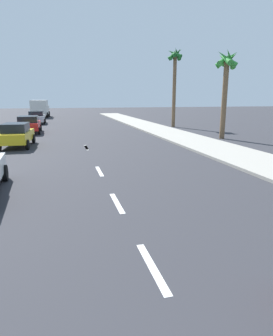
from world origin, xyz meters
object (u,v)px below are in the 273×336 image
object	(u,v)px
parked_car_red	(29,124)
palm_tree_distant	(175,68)
parked_car_silver	(37,117)
delivery_truck	(40,108)
palm_tree_far	(226,73)
parked_car_yellow	(17,134)

from	to	relation	value
parked_car_red	palm_tree_distant	bearing A→B (deg)	7.64
palm_tree_distant	parked_car_silver	bearing A→B (deg)	151.63
delivery_truck	palm_tree_far	world-z (taller)	palm_tree_far
parked_car_silver	delivery_truck	bearing A→B (deg)	90.58
parked_car_silver	palm_tree_far	world-z (taller)	palm_tree_far
parked_car_yellow	palm_tree_far	world-z (taller)	palm_tree_far
delivery_truck	palm_tree_distant	size ratio (longest dim) A/B	0.75
parked_car_yellow	parked_car_red	bearing A→B (deg)	93.17
parked_car_yellow	delivery_truck	xyz separation A→B (m)	(-0.28, 30.85, 0.67)
palm_tree_distant	parked_car_yellow	bearing A→B (deg)	-146.06
parked_car_red	palm_tree_far	size ratio (longest dim) A/B	0.65
delivery_truck	palm_tree_distant	bearing A→B (deg)	-50.87
parked_car_red	palm_tree_far	bearing A→B (deg)	-27.61
palm_tree_far	palm_tree_distant	distance (m)	10.04
parked_car_yellow	delivery_truck	size ratio (longest dim) A/B	0.64
delivery_truck	palm_tree_distant	world-z (taller)	palm_tree_distant
parked_car_red	palm_tree_distant	xyz separation A→B (m)	(15.04, 2.17, 5.43)
parked_car_yellow	parked_car_red	distance (m)	7.98
parked_car_silver	palm_tree_distant	distance (m)	17.97
parked_car_silver	palm_tree_distant	size ratio (longest dim) A/B	0.53
parked_car_yellow	palm_tree_far	distance (m)	15.87
parked_car_red	parked_car_silver	bearing A→B (deg)	89.61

